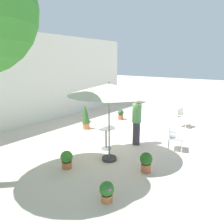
{
  "coord_description": "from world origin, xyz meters",
  "views": [
    {
      "loc": [
        -6.37,
        -4.67,
        2.9
      ],
      "look_at": [
        0.0,
        0.34,
        0.92
      ],
      "focal_mm": 33.33,
      "sensor_mm": 36.0,
      "label": 1
    }
  ],
  "objects_px": {
    "potted_plant_0": "(67,159)",
    "potted_plant_3": "(121,114)",
    "standing_person": "(137,121)",
    "potted_plant_1": "(107,191)",
    "patio_umbrella_0": "(109,90)",
    "cafe_table_0": "(106,134)",
    "potted_plant_4": "(85,113)",
    "patio_chair_0": "(183,116)",
    "patio_chair_1": "(173,136)",
    "potted_plant_5": "(86,119)",
    "potted_plant_2": "(146,161)"
  },
  "relations": [
    {
      "from": "standing_person",
      "to": "patio_chair_0",
      "type": "bearing_deg",
      "value": -10.05
    },
    {
      "from": "patio_umbrella_0",
      "to": "potted_plant_5",
      "type": "relative_size",
      "value": 2.7
    },
    {
      "from": "patio_umbrella_0",
      "to": "cafe_table_0",
      "type": "relative_size",
      "value": 3.11
    },
    {
      "from": "potted_plant_0",
      "to": "potted_plant_1",
      "type": "bearing_deg",
      "value": -102.94
    },
    {
      "from": "patio_chair_0",
      "to": "potted_plant_0",
      "type": "relative_size",
      "value": 1.66
    },
    {
      "from": "patio_chair_1",
      "to": "potted_plant_1",
      "type": "relative_size",
      "value": 1.9
    },
    {
      "from": "patio_chair_1",
      "to": "potted_plant_1",
      "type": "distance_m",
      "value": 3.42
    },
    {
      "from": "potted_plant_5",
      "to": "potted_plant_0",
      "type": "bearing_deg",
      "value": -143.77
    },
    {
      "from": "patio_chair_1",
      "to": "standing_person",
      "type": "relative_size",
      "value": 0.5
    },
    {
      "from": "potted_plant_1",
      "to": "potted_plant_4",
      "type": "distance_m",
      "value": 6.18
    },
    {
      "from": "standing_person",
      "to": "potted_plant_3",
      "type": "bearing_deg",
      "value": 45.44
    },
    {
      "from": "cafe_table_0",
      "to": "potted_plant_4",
      "type": "relative_size",
      "value": 0.9
    },
    {
      "from": "patio_umbrella_0",
      "to": "patio_chair_1",
      "type": "distance_m",
      "value": 2.78
    },
    {
      "from": "potted_plant_0",
      "to": "standing_person",
      "type": "height_order",
      "value": "standing_person"
    },
    {
      "from": "potted_plant_3",
      "to": "standing_person",
      "type": "xyz_separation_m",
      "value": [
        -2.32,
        -2.35,
        0.61
      ]
    },
    {
      "from": "potted_plant_2",
      "to": "standing_person",
      "type": "distance_m",
      "value": 2.0
    },
    {
      "from": "potted_plant_0",
      "to": "potted_plant_3",
      "type": "height_order",
      "value": "potted_plant_3"
    },
    {
      "from": "potted_plant_2",
      "to": "potted_plant_5",
      "type": "distance_m",
      "value": 4.22
    },
    {
      "from": "potted_plant_0",
      "to": "standing_person",
      "type": "xyz_separation_m",
      "value": [
        2.65,
        -0.61,
        0.62
      ]
    },
    {
      "from": "cafe_table_0",
      "to": "potted_plant_2",
      "type": "height_order",
      "value": "cafe_table_0"
    },
    {
      "from": "potted_plant_2",
      "to": "patio_umbrella_0",
      "type": "bearing_deg",
      "value": 92.71
    },
    {
      "from": "patio_chair_1",
      "to": "potted_plant_1",
      "type": "height_order",
      "value": "patio_chair_1"
    },
    {
      "from": "potted_plant_0",
      "to": "standing_person",
      "type": "bearing_deg",
      "value": -13.05
    },
    {
      "from": "cafe_table_0",
      "to": "patio_chair_1",
      "type": "xyz_separation_m",
      "value": [
        1.31,
        -1.82,
        -0.02
      ]
    },
    {
      "from": "patio_chair_1",
      "to": "potted_plant_3",
      "type": "bearing_deg",
      "value": 61.21
    },
    {
      "from": "patio_chair_1",
      "to": "potted_plant_4",
      "type": "distance_m",
      "value": 4.79
    },
    {
      "from": "standing_person",
      "to": "potted_plant_1",
      "type": "bearing_deg",
      "value": -159.11
    },
    {
      "from": "patio_chair_1",
      "to": "standing_person",
      "type": "height_order",
      "value": "standing_person"
    },
    {
      "from": "patio_umbrella_0",
      "to": "potted_plant_0",
      "type": "height_order",
      "value": "patio_umbrella_0"
    },
    {
      "from": "patio_chair_0",
      "to": "patio_umbrella_0",
      "type": "bearing_deg",
      "value": 173.31
    },
    {
      "from": "patio_chair_1",
      "to": "potted_plant_2",
      "type": "bearing_deg",
      "value": -179.94
    },
    {
      "from": "potted_plant_1",
      "to": "potted_plant_3",
      "type": "bearing_deg",
      "value": 33.22
    },
    {
      "from": "patio_chair_1",
      "to": "cafe_table_0",
      "type": "bearing_deg",
      "value": 125.74
    },
    {
      "from": "potted_plant_1",
      "to": "patio_umbrella_0",
      "type": "bearing_deg",
      "value": 37.38
    },
    {
      "from": "potted_plant_3",
      "to": "patio_chair_0",
      "type": "bearing_deg",
      "value": -75.32
    },
    {
      "from": "patio_umbrella_0",
      "to": "standing_person",
      "type": "bearing_deg",
      "value": 0.16
    },
    {
      "from": "patio_chair_0",
      "to": "patio_chair_1",
      "type": "xyz_separation_m",
      "value": [
        -2.73,
        -0.68,
        0.01
      ]
    },
    {
      "from": "cafe_table_0",
      "to": "potted_plant_3",
      "type": "relative_size",
      "value": 1.46
    },
    {
      "from": "cafe_table_0",
      "to": "patio_chair_0",
      "type": "distance_m",
      "value": 4.2
    },
    {
      "from": "potted_plant_3",
      "to": "potted_plant_1",
      "type": "bearing_deg",
      "value": -146.78
    },
    {
      "from": "patio_umbrella_0",
      "to": "cafe_table_0",
      "type": "distance_m",
      "value": 1.81
    },
    {
      "from": "potted_plant_2",
      "to": "potted_plant_4",
      "type": "xyz_separation_m",
      "value": [
        2.43,
        4.75,
        0.13
      ]
    },
    {
      "from": "potted_plant_3",
      "to": "potted_plant_4",
      "type": "relative_size",
      "value": 0.62
    },
    {
      "from": "potted_plant_0",
      "to": "potted_plant_4",
      "type": "bearing_deg",
      "value": 38.95
    },
    {
      "from": "patio_umbrella_0",
      "to": "potted_plant_4",
      "type": "height_order",
      "value": "patio_umbrella_0"
    },
    {
      "from": "patio_chair_0",
      "to": "patio_chair_1",
      "type": "distance_m",
      "value": 2.81
    },
    {
      "from": "cafe_table_0",
      "to": "patio_chair_1",
      "type": "bearing_deg",
      "value": -54.26
    },
    {
      "from": "potted_plant_0",
      "to": "potted_plant_3",
      "type": "distance_m",
      "value": 5.27
    },
    {
      "from": "potted_plant_2",
      "to": "cafe_table_0",
      "type": "bearing_deg",
      "value": 74.07
    },
    {
      "from": "potted_plant_5",
      "to": "potted_plant_3",
      "type": "bearing_deg",
      "value": -8.11
    }
  ]
}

